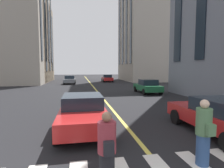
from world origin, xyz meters
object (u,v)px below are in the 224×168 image
car_grey_far (70,80)px  car_red_parked_a (219,116)px  pedestrian_near (107,150)px  car_red_oncoming (83,111)px  car_red_trailing (107,78)px  pedestrian_companion (204,133)px  car_green_mid (148,86)px

car_grey_far → car_red_parked_a: size_ratio=0.89×
car_red_parked_a → pedestrian_near: size_ratio=2.77×
car_red_oncoming → car_red_trailing: size_ratio=1.13×
car_red_parked_a → pedestrian_companion: bearing=131.3°
car_red_parked_a → pedestrian_near: pedestrian_near is taller
car_green_mid → car_red_trailing: size_ratio=1.00×
car_red_oncoming → pedestrian_companion: pedestrian_companion is taller
car_grey_far → car_red_parked_a: (-24.65, -6.59, 0.00)m
car_red_trailing → pedestrian_companion: (-30.27, 2.35, 0.15)m
car_green_mid → car_red_trailing: (17.00, 1.46, 0.00)m
pedestrian_near → car_red_oncoming: bearing=5.9°
car_red_parked_a → pedestrian_companion: size_ratio=2.60×
car_red_trailing → pedestrian_near: bearing=171.0°
car_red_parked_a → car_red_trailing: bearing=-0.6°
car_green_mid → pedestrian_companion: pedestrian_companion is taller
car_red_parked_a → car_red_oncoming: same height
car_green_mid → pedestrian_companion: bearing=164.0°
pedestrian_companion → pedestrian_near: bearing=99.1°
car_red_oncoming → pedestrian_near: pedestrian_near is taller
car_grey_far → car_red_parked_a: car_grey_far is taller
car_grey_far → pedestrian_near: bearing=-175.7°
car_red_parked_a → car_red_oncoming: 5.24m
car_red_trailing → pedestrian_near: 31.06m
car_green_mid → car_red_oncoming: (-9.79, 6.72, 0.00)m
car_green_mid → car_red_parked_a: 11.60m
car_red_parked_a → pedestrian_near: 5.07m
pedestrian_companion → car_red_trailing: bearing=-4.4°
car_red_trailing → pedestrian_companion: bearing=175.6°
car_red_parked_a → car_green_mid: bearing=-8.7°
car_green_mid → car_grey_far: same height
car_red_oncoming → pedestrian_near: (-3.88, -0.40, 0.09)m
car_grey_far → car_red_parked_a: bearing=-165.0°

